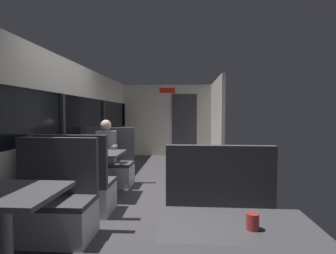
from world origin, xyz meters
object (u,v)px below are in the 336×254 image
object	(u,v)px
dining_table_mid_window	(95,158)
bench_front_aisle_facing_entry	(222,241)
dining_table_near_window	(5,203)
bench_mid_window_facing_end	(77,190)
seated_passenger	(107,158)
bench_mid_window_facing_entry	(108,168)
bench_near_window_facing_entry	(51,208)
coffee_cup_primary	(253,221)
dining_table_front_aisle	(241,250)

from	to	relation	value
dining_table_mid_window	bench_front_aisle_facing_entry	bearing A→B (deg)	-48.09
dining_table_near_window	bench_mid_window_facing_end	bearing A→B (deg)	90.00
seated_passenger	bench_mid_window_facing_entry	bearing A→B (deg)	90.00
bench_mid_window_facing_end	bench_mid_window_facing_entry	size ratio (longest dim) A/B	1.00
dining_table_near_window	bench_front_aisle_facing_entry	distance (m)	1.82
bench_near_window_facing_entry	bench_mid_window_facing_end	bearing A→B (deg)	90.00
bench_front_aisle_facing_entry	coffee_cup_primary	size ratio (longest dim) A/B	12.22
dining_table_mid_window	bench_front_aisle_facing_entry	xyz separation A→B (m)	(1.79, -1.99, -0.31)
dining_table_front_aisle	seated_passenger	xyz separation A→B (m)	(-1.79, 3.32, -0.10)
dining_table_near_window	bench_mid_window_facing_end	xyz separation A→B (m)	(0.00, 1.39, -0.31)
bench_mid_window_facing_entry	dining_table_front_aisle	world-z (taller)	bench_mid_window_facing_entry
seated_passenger	coffee_cup_primary	distance (m)	3.78
dining_table_mid_window	bench_front_aisle_facing_entry	distance (m)	2.70
bench_front_aisle_facing_entry	bench_mid_window_facing_entry	bearing A→B (deg)	123.60
bench_mid_window_facing_end	seated_passenger	distance (m)	1.34
bench_mid_window_facing_end	seated_passenger	xyz separation A→B (m)	(0.00, 1.33, 0.21)
dining_table_mid_window	bench_mid_window_facing_end	bearing A→B (deg)	-90.00
bench_front_aisle_facing_entry	seated_passenger	bearing A→B (deg)	124.33
bench_near_window_facing_entry	coffee_cup_primary	xyz separation A→B (m)	(1.86, -1.26, 0.46)
bench_front_aisle_facing_entry	coffee_cup_primary	bearing A→B (deg)	-84.31
dining_table_front_aisle	bench_mid_window_facing_entry	bearing A→B (deg)	117.81
dining_table_front_aisle	seated_passenger	distance (m)	3.77
coffee_cup_primary	seated_passenger	bearing A→B (deg)	119.47
bench_mid_window_facing_end	seated_passenger	bearing A→B (deg)	90.00
bench_near_window_facing_entry	dining_table_mid_window	xyz separation A→B (m)	(0.00, 1.39, 0.31)
dining_table_mid_window	bench_mid_window_facing_end	size ratio (longest dim) A/B	0.82
dining_table_mid_window	dining_table_front_aisle	distance (m)	3.23
bench_near_window_facing_entry	coffee_cup_primary	distance (m)	2.29
dining_table_near_window	coffee_cup_primary	distance (m)	1.95
bench_mid_window_facing_entry	seated_passenger	bearing A→B (deg)	-90.00
dining_table_near_window	dining_table_front_aisle	xyz separation A→B (m)	(1.79, -0.60, 0.00)
bench_mid_window_facing_end	dining_table_front_aisle	xyz separation A→B (m)	(1.79, -1.99, 0.31)
bench_front_aisle_facing_entry	bench_near_window_facing_entry	bearing A→B (deg)	161.47
dining_table_mid_window	dining_table_front_aisle	bearing A→B (deg)	-56.40
dining_table_near_window	bench_near_window_facing_entry	size ratio (longest dim) A/B	0.82
bench_front_aisle_facing_entry	dining_table_near_window	bearing A→B (deg)	-176.82
dining_table_near_window	dining_table_front_aisle	world-z (taller)	same
dining_table_near_window	dining_table_mid_window	distance (m)	2.09
bench_mid_window_facing_end	coffee_cup_primary	world-z (taller)	bench_mid_window_facing_end
bench_mid_window_facing_end	dining_table_front_aisle	distance (m)	2.70
bench_near_window_facing_entry	seated_passenger	world-z (taller)	seated_passenger
bench_near_window_facing_entry	seated_passenger	bearing A→B (deg)	90.00
coffee_cup_primary	bench_mid_window_facing_end	bearing A→B (deg)	133.46
dining_table_front_aisle	bench_mid_window_facing_end	bearing A→B (deg)	131.91
seated_passenger	dining_table_front_aisle	bearing A→B (deg)	-61.68
dining_table_near_window	dining_table_mid_window	world-z (taller)	same
seated_passenger	bench_mid_window_facing_end	bearing A→B (deg)	-90.00
dining_table_mid_window	dining_table_near_window	bearing A→B (deg)	-90.00
bench_mid_window_facing_entry	seated_passenger	xyz separation A→B (m)	(0.00, -0.07, 0.21)
coffee_cup_primary	bench_mid_window_facing_entry	bearing A→B (deg)	118.93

